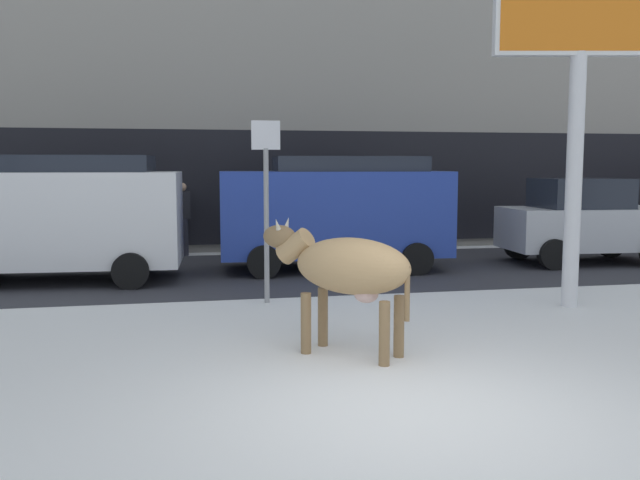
% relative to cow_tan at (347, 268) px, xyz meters
% --- Properties ---
extents(ground_plane, '(120.00, 120.00, 0.00)m').
position_rel_cow_tan_xyz_m(ground_plane, '(0.14, -1.89, -0.99)').
color(ground_plane, white).
extents(road_strip, '(60.00, 5.60, 0.01)m').
position_rel_cow_tan_xyz_m(road_strip, '(0.14, 6.25, -0.99)').
color(road_strip, '#333338').
rests_on(road_strip, ground).
extents(building_facade, '(44.00, 6.10, 13.00)m').
position_rel_cow_tan_xyz_m(building_facade, '(0.14, 12.66, 5.49)').
color(building_facade, gray).
rests_on(building_facade, ground).
extents(cow_tan, '(1.69, 1.57, 1.54)m').
position_rel_cow_tan_xyz_m(cow_tan, '(0.00, 0.00, 0.00)').
color(cow_tan, tan).
rests_on(cow_tan, ground).
extents(billboard, '(2.51, 0.71, 5.56)m').
position_rel_cow_tan_xyz_m(billboard, '(3.98, 1.91, 3.32)').
color(billboard, silver).
rests_on(billboard, ground).
extents(car_white_van, '(4.71, 2.35, 2.32)m').
position_rel_cow_tan_xyz_m(car_white_van, '(-4.08, 5.83, 0.25)').
color(car_white_van, white).
rests_on(car_white_van, ground).
extents(car_blue_van, '(4.71, 2.35, 2.32)m').
position_rel_cow_tan_xyz_m(car_blue_van, '(1.31, 6.29, 0.25)').
color(car_blue_van, '#233D9E').
rests_on(car_blue_van, ground).
extents(car_silver_hatchback, '(3.60, 2.10, 1.86)m').
position_rel_cow_tan_xyz_m(car_silver_hatchback, '(6.85, 6.10, -0.07)').
color(car_silver_hatchback, '#B7BABF').
rests_on(car_silver_hatchback, ground).
extents(pedestrian_near_billboard, '(0.36, 0.24, 1.73)m').
position_rel_cow_tan_xyz_m(pedestrian_near_billboard, '(0.28, 9.19, -0.11)').
color(pedestrian_near_billboard, '#282833').
rests_on(pedestrian_near_billboard, ground).
extents(pedestrian_far_left, '(0.36, 0.24, 1.73)m').
position_rel_cow_tan_xyz_m(pedestrian_far_left, '(-1.73, 9.19, -0.11)').
color(pedestrian_far_left, '#282833').
rests_on(pedestrian_far_left, ground).
extents(street_sign, '(0.44, 0.08, 2.82)m').
position_rel_cow_tan_xyz_m(street_sign, '(-0.51, 3.13, 0.68)').
color(street_sign, gray).
rests_on(street_sign, ground).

